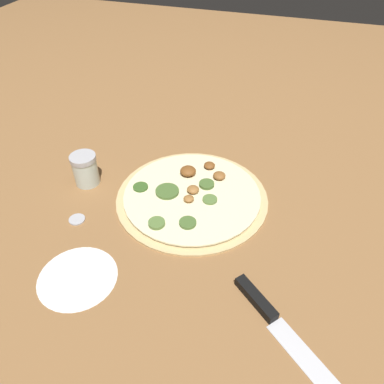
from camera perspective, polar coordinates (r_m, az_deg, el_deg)
name	(u,v)px	position (r m, az deg, el deg)	size (l,w,h in m)	color
ground_plane	(192,198)	(0.87, 0.00, -0.93)	(3.00, 3.00, 0.00)	olive
pizza	(192,195)	(0.87, -0.04, -0.50)	(0.35, 0.35, 0.03)	#D6B77A
knife	(273,319)	(0.68, 12.28, -18.40)	(0.21, 0.24, 0.02)	silver
spice_jar	(85,169)	(0.93, -15.95, 3.35)	(0.06, 0.06, 0.08)	silver
loose_cap	(77,219)	(0.86, -17.15, -3.94)	(0.04, 0.04, 0.01)	#B2B2B7
flour_patch	(78,278)	(0.75, -17.03, -12.35)	(0.15, 0.15, 0.00)	white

